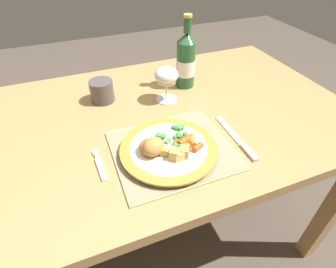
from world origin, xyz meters
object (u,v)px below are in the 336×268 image
at_px(fork, 100,167).
at_px(drinking_cup, 102,90).
at_px(dining_table, 153,137).
at_px(table_knife, 239,141).
at_px(bottle, 186,61).
at_px(wine_glass, 166,77).
at_px(dinner_plate, 169,149).

distance_m(fork, drinking_cup, 0.34).
xyz_separation_m(dining_table, table_knife, (0.20, -0.22, 0.10)).
distance_m(dining_table, bottle, 0.31).
bearing_deg(drinking_cup, bottle, -1.04).
xyz_separation_m(fork, bottle, (0.39, 0.32, 0.10)).
height_order(fork, wine_glass, wine_glass).
bearing_deg(dining_table, table_knife, -47.40).
bearing_deg(wine_glass, bottle, 34.59).
distance_m(dining_table, dinner_plate, 0.22).
relative_size(dinner_plate, wine_glass, 2.13).
bearing_deg(table_knife, dinner_plate, 172.68).
bearing_deg(wine_glass, dining_table, -136.84).
bearing_deg(fork, dining_table, 40.13).
relative_size(fork, drinking_cup, 1.50).
xyz_separation_m(fork, wine_glass, (0.29, 0.25, 0.09)).
relative_size(dinner_plate, fork, 2.17).
distance_m(table_knife, bottle, 0.38).
relative_size(bottle, drinking_cup, 3.20).
bearing_deg(fork, bottle, 39.40).
height_order(dining_table, wine_glass, wine_glass).
relative_size(wine_glass, drinking_cup, 1.53).
relative_size(dining_table, table_knife, 6.36).
distance_m(dining_table, wine_glass, 0.22).
xyz_separation_m(dining_table, bottle, (0.19, 0.15, 0.19)).
relative_size(dinner_plate, bottle, 1.02).
bearing_deg(bottle, drinking_cup, 178.96).
height_order(dinner_plate, table_knife, dinner_plate).
bearing_deg(table_knife, dining_table, 132.60).
distance_m(fork, table_knife, 0.41).
relative_size(dining_table, fork, 11.09).
xyz_separation_m(table_knife, wine_glass, (-0.12, 0.30, 0.09)).
relative_size(fork, wine_glass, 0.98).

